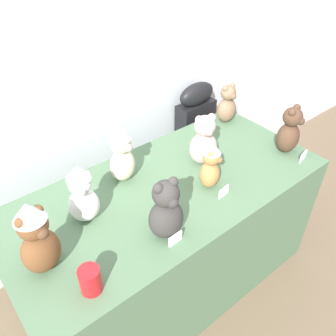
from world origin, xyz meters
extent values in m
plane|color=brown|center=(0.00, 0.00, 0.00)|extent=(10.00, 10.00, 0.00)
cube|color=silver|center=(0.00, 0.88, 1.30)|extent=(7.00, 0.08, 2.60)
cube|color=#4C6B4C|center=(0.00, 0.25, 0.38)|extent=(1.64, 0.77, 0.77)
cube|color=black|center=(0.66, 0.76, 0.41)|extent=(0.28, 0.13, 0.81)
ellipsoid|color=black|center=(0.66, 0.76, 0.87)|extent=(0.28, 0.13, 0.15)
ellipsoid|color=#383533|center=(-0.20, 0.02, 0.86)|extent=(0.16, 0.14, 0.19)
sphere|color=#383533|center=(-0.20, 0.02, 1.00)|extent=(0.11, 0.11, 0.11)
sphere|color=#383533|center=(-0.23, 0.02, 1.04)|extent=(0.04, 0.04, 0.04)
sphere|color=#383533|center=(-0.16, 0.02, 1.04)|extent=(0.04, 0.04, 0.04)
sphere|color=#32302E|center=(-0.20, -0.03, 0.99)|extent=(0.05, 0.05, 0.05)
ellipsoid|color=#4C3323|center=(0.71, 0.08, 0.85)|extent=(0.17, 0.15, 0.17)
sphere|color=#4C3323|center=(0.71, 0.08, 0.98)|extent=(0.10, 0.10, 0.10)
sphere|color=#4C3323|center=(0.68, 0.07, 1.02)|extent=(0.04, 0.04, 0.04)
sphere|color=#4C3323|center=(0.75, 0.09, 1.02)|extent=(0.04, 0.04, 0.04)
sphere|color=#412E23|center=(0.72, 0.04, 0.97)|extent=(0.04, 0.04, 0.04)
ellipsoid|color=beige|center=(0.28, 0.30, 0.86)|extent=(0.18, 0.17, 0.18)
sphere|color=beige|center=(0.28, 0.30, 0.99)|extent=(0.11, 0.11, 0.11)
sphere|color=beige|center=(0.24, 0.31, 1.04)|extent=(0.04, 0.04, 0.04)
sphere|color=beige|center=(0.31, 0.29, 1.04)|extent=(0.04, 0.04, 0.04)
sphere|color=#A88783|center=(0.26, 0.25, 0.98)|extent=(0.05, 0.05, 0.05)
ellipsoid|color=brown|center=(-0.66, 0.18, 0.86)|extent=(0.18, 0.17, 0.19)
sphere|color=brown|center=(-0.66, 0.18, 1.00)|extent=(0.11, 0.11, 0.11)
sphere|color=brown|center=(-0.69, 0.17, 1.04)|extent=(0.04, 0.04, 0.04)
sphere|color=brown|center=(-0.63, 0.19, 1.04)|extent=(0.04, 0.04, 0.04)
sphere|color=brown|center=(-0.65, 0.14, 0.99)|extent=(0.05, 0.05, 0.05)
cone|color=silver|center=(-0.66, 0.18, 1.07)|extent=(0.12, 0.12, 0.07)
ellipsoid|color=beige|center=(-0.13, 0.45, 0.85)|extent=(0.17, 0.16, 0.17)
sphere|color=beige|center=(-0.13, 0.45, 0.98)|extent=(0.10, 0.10, 0.10)
sphere|color=beige|center=(-0.16, 0.43, 1.02)|extent=(0.04, 0.04, 0.04)
sphere|color=beige|center=(-0.10, 0.46, 1.02)|extent=(0.04, 0.04, 0.04)
sphere|color=#ABA08A|center=(-0.12, 0.41, 0.97)|extent=(0.04, 0.04, 0.04)
cone|color=silver|center=(-0.13, 0.45, 1.04)|extent=(0.11, 0.11, 0.07)
ellipsoid|color=white|center=(-0.42, 0.31, 0.85)|extent=(0.16, 0.15, 0.16)
sphere|color=white|center=(-0.42, 0.31, 0.97)|extent=(0.10, 0.10, 0.10)
sphere|color=white|center=(-0.44, 0.32, 1.01)|extent=(0.04, 0.04, 0.04)
sphere|color=white|center=(-0.39, 0.30, 1.01)|extent=(0.04, 0.04, 0.04)
sphere|color=#B4B3AF|center=(-0.43, 0.27, 0.96)|extent=(0.04, 0.04, 0.04)
cone|color=silver|center=(-0.42, 0.31, 1.03)|extent=(0.10, 0.10, 0.06)
ellipsoid|color=#7F6047|center=(0.69, 0.53, 0.85)|extent=(0.13, 0.11, 0.16)
sphere|color=#7F6047|center=(0.69, 0.53, 0.96)|extent=(0.09, 0.09, 0.09)
sphere|color=#7F6047|center=(0.66, 0.52, 1.00)|extent=(0.04, 0.04, 0.04)
sphere|color=#7F6047|center=(0.72, 0.53, 1.00)|extent=(0.04, 0.04, 0.04)
sphere|color=brown|center=(0.69, 0.48, 0.95)|extent=(0.04, 0.04, 0.04)
ellipsoid|color=#B27A42|center=(0.17, 0.14, 0.84)|extent=(0.15, 0.14, 0.14)
sphere|color=#B27A42|center=(0.17, 0.14, 0.94)|extent=(0.08, 0.08, 0.08)
sphere|color=#B27A42|center=(0.15, 0.12, 0.97)|extent=(0.03, 0.03, 0.03)
sphere|color=#B27A42|center=(0.19, 0.15, 0.97)|extent=(0.03, 0.03, 0.03)
sphere|color=olive|center=(0.19, 0.10, 0.93)|extent=(0.04, 0.04, 0.04)
cone|color=silver|center=(0.17, 0.14, 0.99)|extent=(0.09, 0.09, 0.05)
cylinder|color=red|center=(-0.57, -0.02, 0.82)|extent=(0.08, 0.08, 0.11)
cube|color=white|center=(-0.20, -0.04, 0.79)|extent=(0.07, 0.01, 0.05)
cube|color=white|center=(0.17, 0.03, 0.79)|extent=(0.07, 0.02, 0.05)
cube|color=white|center=(0.71, -0.03, 0.79)|extent=(0.07, 0.02, 0.05)
camera|label=1|loc=(-0.82, -0.76, 1.90)|focal=37.22mm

